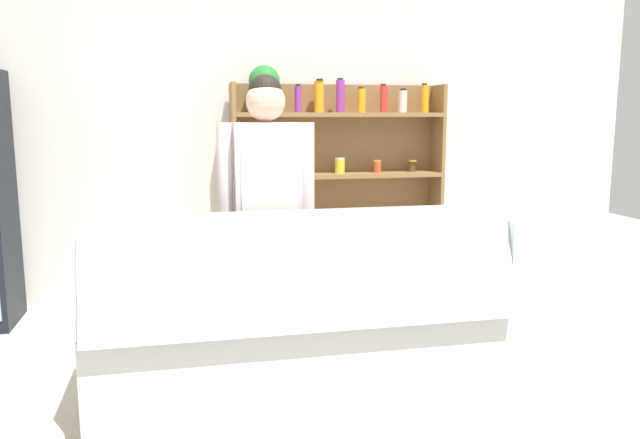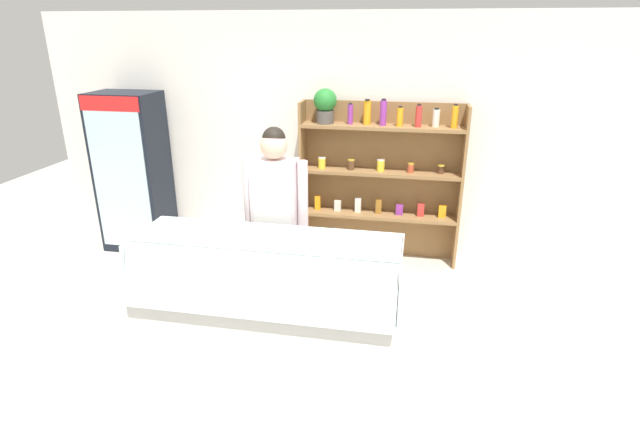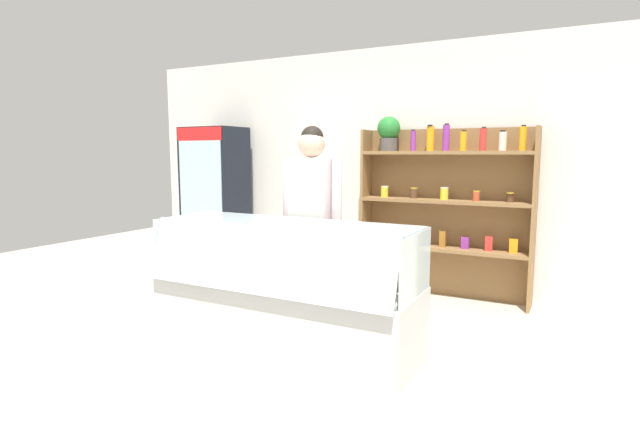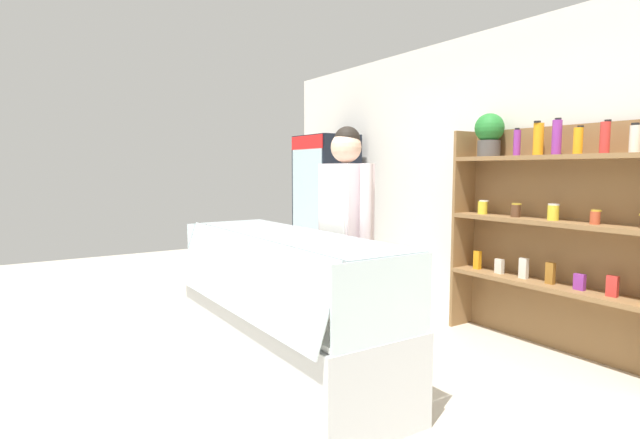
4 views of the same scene
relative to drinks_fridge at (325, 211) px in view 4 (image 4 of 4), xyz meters
name	(u,v)px [view 4 (image 4 of 4)]	position (x,y,z in m)	size (l,w,h in m)	color
ground_plane	(289,383)	(2.26, -1.81, -0.93)	(12.00, 12.00, 0.00)	beige
back_wall	(506,180)	(2.26, 0.44, 0.42)	(6.80, 0.10, 2.70)	white
drinks_fridge	(325,211)	(0.00, 0.00, 0.00)	(0.73, 0.55, 1.85)	black
shelving_unit	(549,218)	(2.82, 0.23, 0.14)	(1.78, 0.29, 1.92)	olive
deli_display_case	(284,333)	(2.16, -1.79, -0.61)	(2.10, 0.76, 1.01)	silver
shop_clerk	(345,222)	(2.09, -1.22, 0.12)	(0.58, 0.25, 1.76)	#383D51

